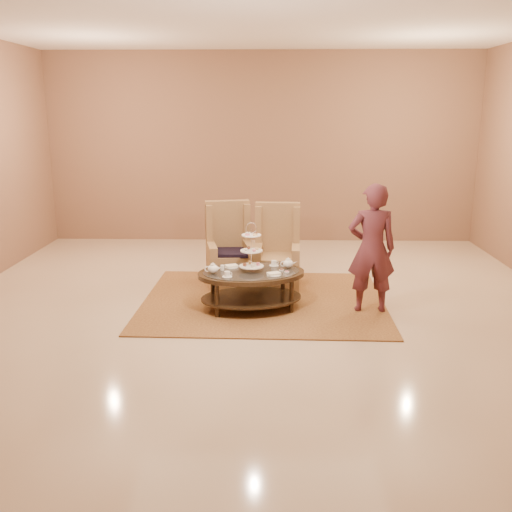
{
  "coord_description": "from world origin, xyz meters",
  "views": [
    {
      "loc": [
        0.17,
        -6.79,
        2.46
      ],
      "look_at": [
        -0.01,
        0.2,
        0.66
      ],
      "focal_mm": 40.0,
      "sensor_mm": 36.0,
      "label": 1
    }
  ],
  "objects_px": {
    "armchair_right": "(277,259)",
    "person": "(372,249)",
    "armchair_left": "(229,256)",
    "tea_table": "(251,278)"
  },
  "relations": [
    {
      "from": "person",
      "to": "tea_table",
      "type": "bearing_deg",
      "value": -1.66
    },
    {
      "from": "person",
      "to": "armchair_right",
      "type": "bearing_deg",
      "value": -42.96
    },
    {
      "from": "tea_table",
      "to": "person",
      "type": "bearing_deg",
      "value": -13.07
    },
    {
      "from": "armchair_left",
      "to": "armchair_right",
      "type": "bearing_deg",
      "value": -20.1
    },
    {
      "from": "armchair_right",
      "to": "armchair_left",
      "type": "bearing_deg",
      "value": 173.24
    },
    {
      "from": "armchair_left",
      "to": "tea_table",
      "type": "bearing_deg",
      "value": -83.59
    },
    {
      "from": "armchair_left",
      "to": "person",
      "type": "relative_size",
      "value": 0.73
    },
    {
      "from": "armchair_right",
      "to": "person",
      "type": "xyz_separation_m",
      "value": [
        1.14,
        -1.06,
        0.41
      ]
    },
    {
      "from": "tea_table",
      "to": "armchair_right",
      "type": "relative_size",
      "value": 1.27
    },
    {
      "from": "armchair_left",
      "to": "armchair_right",
      "type": "height_order",
      "value": "armchair_left"
    }
  ]
}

